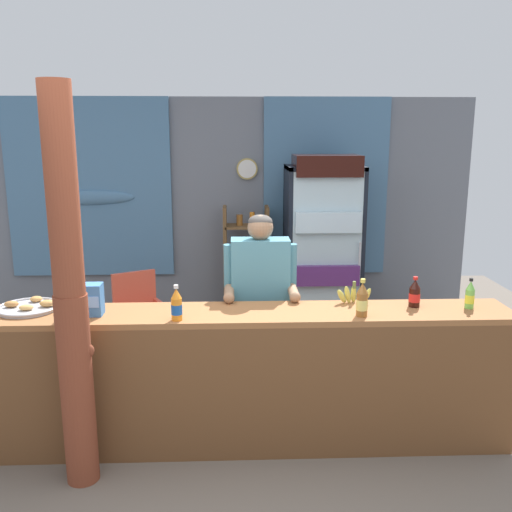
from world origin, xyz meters
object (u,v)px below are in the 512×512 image
at_px(soda_bottle_orange_soda, 177,305).
at_px(soda_bottle_cola, 415,294).
at_px(shopkeeper, 260,290).
at_px(snack_box_biscuit, 87,300).
at_px(plastic_lawn_chair, 139,313).
at_px(drink_fridge, 323,242).
at_px(soda_bottle_iced_tea, 362,300).
at_px(pastry_tray, 29,307).
at_px(soda_bottle_lime_soda, 470,295).
at_px(timber_post, 71,303).
at_px(bottle_shelf_rack, 246,269).
at_px(banana_bunch, 353,295).
at_px(stall_counter, 241,371).

distance_m(soda_bottle_orange_soda, soda_bottle_cola, 1.62).
relative_size(shopkeeper, snack_box_biscuit, 7.40).
height_order(soda_bottle_orange_soda, soda_bottle_cola, soda_bottle_orange_soda).
height_order(plastic_lawn_chair, soda_bottle_orange_soda, soda_bottle_orange_soda).
xyz_separation_m(drink_fridge, plastic_lawn_chair, (-1.80, -0.49, -0.57)).
distance_m(plastic_lawn_chair, soda_bottle_cola, 2.61).
distance_m(soda_bottle_iced_tea, pastry_tray, 2.24).
bearing_deg(soda_bottle_lime_soda, soda_bottle_orange_soda, -175.06).
bearing_deg(shopkeeper, soda_bottle_orange_soda, -132.50).
bearing_deg(plastic_lawn_chair, drink_fridge, 15.25).
bearing_deg(soda_bottle_cola, timber_post, -168.30).
bearing_deg(plastic_lawn_chair, snack_box_biscuit, -92.72).
bearing_deg(timber_post, bottle_shelf_rack, 67.08).
distance_m(soda_bottle_lime_soda, banana_bunch, 0.78).
height_order(shopkeeper, soda_bottle_cola, shopkeeper).
bearing_deg(pastry_tray, drink_fridge, 38.67).
distance_m(soda_bottle_orange_soda, pastry_tray, 1.06).
height_order(timber_post, soda_bottle_lime_soda, timber_post).
bearing_deg(soda_bottle_cola, banana_bunch, 165.12).
bearing_deg(snack_box_biscuit, soda_bottle_lime_soda, 0.97).
bearing_deg(timber_post, drink_fridge, 51.33).
relative_size(plastic_lawn_chair, soda_bottle_lime_soda, 4.04).
bearing_deg(soda_bottle_iced_tea, snack_box_biscuit, 177.02).
relative_size(stall_counter, soda_bottle_cola, 17.33).
distance_m(soda_bottle_iced_tea, snack_box_biscuit, 1.80).
distance_m(drink_fridge, soda_bottle_lime_soda, 2.05).
bearing_deg(bottle_shelf_rack, snack_box_biscuit, -116.29).
relative_size(soda_bottle_orange_soda, pastry_tray, 0.57).
bearing_deg(soda_bottle_lime_soda, pastry_tray, 178.37).
bearing_deg(pastry_tray, bottle_shelf_rack, 53.86).
distance_m(soda_bottle_cola, snack_box_biscuit, 2.21).
relative_size(stall_counter, soda_bottle_iced_tea, 14.65).
bearing_deg(soda_bottle_lime_soda, timber_post, -171.01).
bearing_deg(drink_fridge, banana_bunch, -91.92).
bearing_deg(soda_bottle_orange_soda, banana_bunch, 15.17).
bearing_deg(soda_bottle_lime_soda, bottle_shelf_rack, 124.45).
relative_size(drink_fridge, bottle_shelf_rack, 1.39).
distance_m(drink_fridge, bottle_shelf_rack, 0.88).
bearing_deg(soda_bottle_iced_tea, plastic_lawn_chair, 137.82).
height_order(stall_counter, soda_bottle_orange_soda, soda_bottle_orange_soda).
bearing_deg(soda_bottle_orange_soda, soda_bottle_iced_tea, 1.59).
xyz_separation_m(shopkeeper, snack_box_biscuit, (-1.16, -0.49, 0.09)).
bearing_deg(banana_bunch, drink_fridge, 88.08).
distance_m(stall_counter, shopkeeper, 0.71).
height_order(soda_bottle_cola, pastry_tray, soda_bottle_cola).
distance_m(soda_bottle_orange_soda, soda_bottle_iced_tea, 1.20).
xyz_separation_m(timber_post, soda_bottle_orange_soda, (0.59, 0.24, -0.10)).
bearing_deg(timber_post, soda_bottle_orange_soda, 21.62).
distance_m(bottle_shelf_rack, banana_bunch, 2.15).
distance_m(drink_fridge, plastic_lawn_chair, 1.95).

